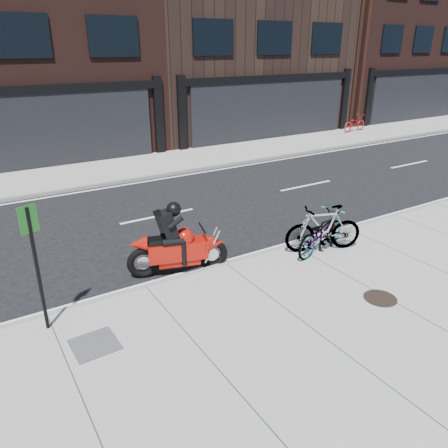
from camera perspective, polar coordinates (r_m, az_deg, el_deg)
ground at (r=11.87m, az=-4.78°, el=-1.99°), size 120.00×120.00×0.00m
sidewalk_near at (r=8.27m, az=11.73°, el=-13.81°), size 60.00×6.00×0.13m
sidewalk_far at (r=18.72m, az=-15.76°, el=6.62°), size 60.00×3.50×0.13m
building_mideast at (r=28.40m, az=-0.17°, el=25.13°), size 12.00×10.00×12.50m
building_east at (r=36.15m, az=17.88°, el=23.97°), size 10.00×10.00×13.00m
bike_rack at (r=11.09m, az=13.30°, el=-1.05°), size 0.46×0.08×0.78m
bicycle_front at (r=10.93m, az=12.50°, el=-1.12°), size 1.97×1.11×0.98m
bicycle_rear at (r=10.95m, az=12.86°, el=-0.57°), size 2.02×1.20×1.17m
motorcycle at (r=9.91m, az=-5.50°, el=-2.65°), size 2.28×1.04×1.74m
bicycle_far at (r=27.43m, az=16.68°, el=12.51°), size 1.90×0.85×0.97m
manhole_cover at (r=9.48m, az=19.73°, el=-9.11°), size 0.85×0.85×0.02m
utility_grate at (r=8.04m, az=-16.52°, el=-14.84°), size 0.78×0.78×0.02m
sign_post at (r=8.06m, az=-23.41°, el=-4.14°), size 0.31×0.12×2.35m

